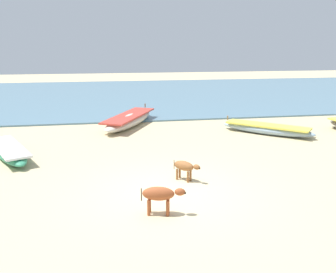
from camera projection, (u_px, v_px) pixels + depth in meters
The scene contains 7 objects.
ground at pixel (169, 192), 9.40m from camera, with size 80.00×80.00×0.00m, color #CCB789.
sea_water at pixel (126, 95), 27.27m from camera, with size 60.00×20.00×0.08m, color slate.
fishing_boat_0 at pixel (9, 151), 12.25m from camera, with size 2.24×3.56×0.59m.
fishing_boat_1 at pixel (267, 129), 15.44m from camera, with size 3.50×3.28×0.60m.
fishing_boat_3 at pixel (129, 120), 16.97m from camera, with size 3.06×4.64×0.73m.
calf_near_rust at pixel (160, 195), 8.08m from camera, with size 1.00×0.45×0.66m.
calf_far_brown at pixel (185, 167), 10.12m from camera, with size 0.72×0.72×0.57m.
Camera 1 is at (-1.52, -8.62, 3.74)m, focal length 38.68 mm.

